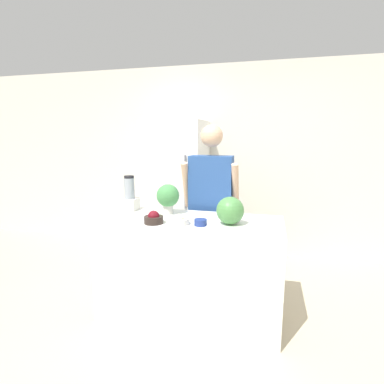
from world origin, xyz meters
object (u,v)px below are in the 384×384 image
bowl_cream (179,221)px  bowl_small_blue (201,222)px  bowl_cherries (154,218)px  person (211,207)px  refrigerator (177,191)px  blender (130,196)px  watermelon (230,211)px  potted_plant (168,197)px

bowl_cream → bowl_small_blue: bowl_cream is taller
bowl_cherries → bowl_small_blue: bearing=5.3°
person → bowl_small_blue: size_ratio=16.65×
person → refrigerator: bearing=130.0°
bowl_small_blue → blender: blender is taller
watermelon → bowl_small_blue: bearing=-166.8°
person → potted_plant: size_ratio=6.11×
potted_plant → watermelon: bearing=-21.0°
refrigerator → watermelon: (0.89, -1.36, 0.11)m
watermelon → person: bearing=114.3°
person → blender: (-0.77, -0.34, 0.14)m
refrigerator → bowl_small_blue: size_ratio=17.39×
bowl_cherries → potted_plant: (0.02, 0.34, 0.13)m
bowl_cherries → potted_plant: size_ratio=0.57×
bowl_cherries → blender: (-0.41, 0.39, 0.10)m
watermelon → bowl_cream: bearing=-171.3°
refrigerator → blender: (-0.16, -1.07, 0.13)m
bowl_cherries → blender: bearing=136.7°
bowl_cream → blender: 0.73m
blender → person: bearing=23.9°
watermelon → bowl_cherries: (-0.64, -0.09, -0.09)m
watermelon → potted_plant: (-0.63, 0.24, 0.04)m
refrigerator → blender: bearing=-98.6°
refrigerator → person: (0.61, -0.73, -0.01)m
refrigerator → bowl_cherries: (0.25, -1.45, 0.03)m
refrigerator → bowl_cream: refrigerator is taller
bowl_small_blue → bowl_cherries: bearing=-174.7°
watermelon → refrigerator: bearing=123.3°
potted_plant → bowl_cherries: bearing=-92.6°
bowl_small_blue → potted_plant: potted_plant is taller
bowl_small_blue → potted_plant: size_ratio=0.37×
person → watermelon: (0.29, -0.63, 0.13)m
refrigerator → bowl_small_blue: (0.65, -1.41, 0.01)m
person → bowl_cherries: person is taller
refrigerator → potted_plant: 1.16m
person → watermelon: 0.71m
bowl_cherries → bowl_cream: bowl_cherries is taller
potted_plant → blender: bearing=173.2°
watermelon → bowl_cream: (-0.42, -0.06, -0.10)m
bowl_cherries → bowl_cream: bearing=7.5°
refrigerator → bowl_cream: (0.47, -1.42, 0.02)m
bowl_small_blue → potted_plant: 0.51m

